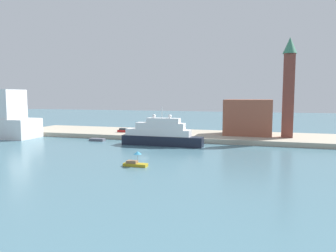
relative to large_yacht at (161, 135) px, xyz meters
The scene contains 10 objects.
ground 9.57m from the large_yacht, 102.62° to the right, with size 400.00×400.00×0.00m, color slate.
quay_dock 19.12m from the large_yacht, 95.99° to the left, with size 110.00×23.43×1.42m, color #ADA38E.
large_yacht is the anchor object (origin of this frame).
small_motorboat 26.33m from the large_yacht, 82.89° to the right, with size 4.76×1.69×3.00m.
work_barge 21.85m from the large_yacht, behind, with size 4.66×1.96×0.78m, color #595966.
harbor_building 30.61m from the large_yacht, 42.42° to the left, with size 14.64×10.56×11.19m, color #93513D.
bell_tower 40.72m from the large_yacht, 27.01° to the left, with size 4.03×4.03×29.37m.
parked_car 24.01m from the large_yacht, 139.87° to the left, with size 4.33×1.87×1.38m.
person_figure 21.01m from the large_yacht, 127.85° to the left, with size 0.36×0.36×1.77m.
mooring_bollard 10.14m from the large_yacht, 61.72° to the left, with size 0.46×0.46×0.64m, color black.
Camera 1 is at (29.27, -73.99, 13.91)m, focal length 33.84 mm.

